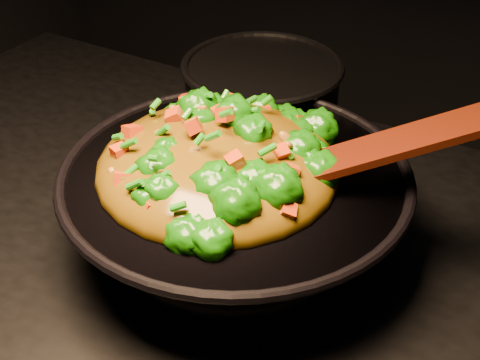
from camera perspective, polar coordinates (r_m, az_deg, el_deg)
The scene contains 4 objects.
wok at distance 0.75m, azimuth -0.39°, elevation -2.69°, with size 0.37×0.37×0.10m, color black, non-canonical shape.
stir_fry at distance 0.69m, azimuth -1.99°, elevation 3.79°, with size 0.26×0.26×0.09m, color #155D06, non-canonical shape.
spatula at distance 0.68m, azimuth 12.76°, elevation 2.90°, with size 0.32×0.05×0.01m, color #350F06.
back_pot at distance 0.94m, azimuth 1.84°, elevation 6.68°, with size 0.21×0.21×0.12m, color black.
Camera 1 is at (0.34, -0.40, 1.41)m, focal length 50.00 mm.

